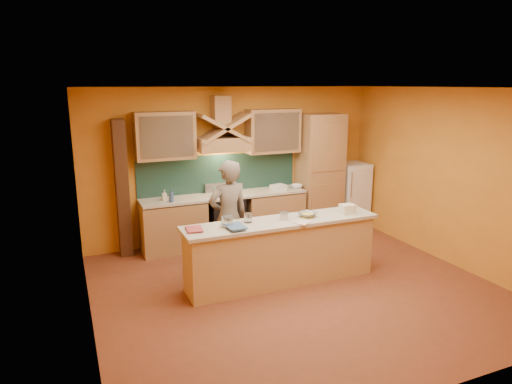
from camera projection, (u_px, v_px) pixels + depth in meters
name	position (u px, v px, depth m)	size (l,w,h in m)	color
floor	(296.00, 289.00, 6.51)	(5.50, 5.00, 0.01)	brown
ceiling	(301.00, 88.00, 5.86)	(5.50, 5.00, 0.01)	white
wall_back	(234.00, 164.00, 8.43)	(5.50, 0.02, 2.80)	orange
wall_front	(435.00, 256.00, 3.95)	(5.50, 0.02, 2.80)	orange
wall_left	(83.00, 216.00, 5.14)	(0.02, 5.00, 2.80)	orange
wall_right	(452.00, 177.00, 7.23)	(0.02, 5.00, 2.80)	orange
base_cabinet_left	(173.00, 227.00, 7.91)	(1.10, 0.60, 0.86)	#AD7E4F
base_cabinet_right	(273.00, 215.00, 8.63)	(1.10, 0.60, 0.86)	#AD7E4F
counter_top	(225.00, 195.00, 8.16)	(3.00, 0.62, 0.04)	beige
stove	(225.00, 220.00, 8.26)	(0.60, 0.58, 0.90)	black
backsplash	(219.00, 173.00, 8.33)	(3.00, 0.03, 0.70)	#18352E
range_hood	(223.00, 144.00, 7.99)	(0.92, 0.50, 0.24)	#AD7E4F
hood_chimney	(221.00, 110.00, 7.94)	(0.30, 0.30, 0.50)	#AD7E4F
upper_cabinet_left	(165.00, 136.00, 7.63)	(1.00, 0.35, 0.80)	#AD7E4F
upper_cabinet_right	(273.00, 131.00, 8.40)	(1.00, 0.35, 0.80)	#AD7E4F
pantry_column	(320.00, 174.00, 8.84)	(0.80, 0.60, 2.30)	#AD7E4F
fridge	(351.00, 195.00, 9.24)	(0.58, 0.60, 1.30)	white
trim_column_left	(122.00, 189.00, 7.57)	(0.20, 0.30, 2.30)	#472816
island_body	(281.00, 254.00, 6.64)	(2.80, 0.55, 0.88)	tan
island_top	(282.00, 222.00, 6.53)	(2.90, 0.62, 0.05)	beige
person	(229.00, 218.00, 6.88)	(0.64, 0.42, 1.76)	#70665B
pot_large	(218.00, 193.00, 8.01)	(0.21, 0.21, 0.15)	silver
pot_small	(231.00, 189.00, 8.35)	(0.19, 0.19, 0.15)	silver
soap_bottle_a	(164.00, 195.00, 7.74)	(0.08, 0.08, 0.17)	white
soap_bottle_b	(171.00, 196.00, 7.60)	(0.08, 0.09, 0.22)	#304D85
bowl_back	(297.00, 186.00, 8.63)	(0.22, 0.22, 0.07)	white
dish_rack	(278.00, 187.00, 8.50)	(0.27, 0.21, 0.09)	white
book_lower	(186.00, 230.00, 6.05)	(0.21, 0.28, 0.03)	#AB3D41
book_upper	(227.00, 228.00, 6.08)	(0.24, 0.32, 0.02)	#3E608A
jar_large	(227.00, 222.00, 6.21)	(0.15, 0.15, 0.15)	silver
jar_small	(248.00, 218.00, 6.42)	(0.11, 0.11, 0.13)	silver
kitchen_scale	(284.00, 216.00, 6.55)	(0.11, 0.11, 0.09)	silver
mixing_bowl	(307.00, 214.00, 6.70)	(0.26, 0.26, 0.06)	white
cloth	(303.00, 222.00, 6.40)	(0.23, 0.17, 0.02)	beige
grocery_bag_a	(348.00, 209.00, 6.85)	(0.21, 0.17, 0.14)	#E9E7C0
grocery_bag_b	(345.00, 208.00, 7.00)	(0.17, 0.13, 0.10)	beige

